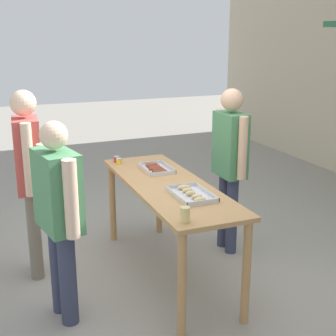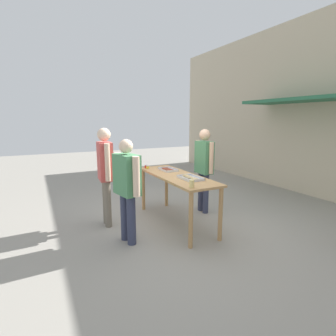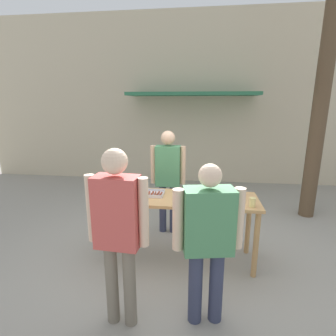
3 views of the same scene
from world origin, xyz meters
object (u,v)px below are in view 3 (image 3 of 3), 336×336
at_px(condiment_jar_ketchup, 117,198).
at_px(utility_pole, 326,65).
at_px(food_tray_buns, 211,196).
at_px(person_server_behind_table, 168,173).
at_px(person_customer_holding_hotdog, 118,224).
at_px(person_customer_with_cup, 208,234).
at_px(condiment_jar_mustard, 111,198).
at_px(food_tray_sausages, 149,194).
at_px(beer_cup, 252,202).

relative_size(condiment_jar_ketchup, utility_pole, 0.01).
relative_size(food_tray_buns, utility_pole, 0.08).
relative_size(food_tray_buns, person_server_behind_table, 0.26).
bearing_deg(person_customer_holding_hotdog, person_customer_with_cup, -167.12).
bearing_deg(condiment_jar_mustard, food_tray_buns, 12.27).
bearing_deg(condiment_jar_mustard, person_customer_holding_hotdog, -66.83).
bearing_deg(person_customer_holding_hotdog, condiment_jar_ketchup, -67.37).
bearing_deg(condiment_jar_ketchup, food_tray_sausages, 37.66).
relative_size(food_tray_sausages, condiment_jar_ketchup, 6.44).
bearing_deg(condiment_jar_mustard, beer_cup, 0.23).
distance_m(person_server_behind_table, utility_pole, 3.36).
distance_m(condiment_jar_mustard, person_customer_with_cup, 1.50).
relative_size(food_tray_sausages, utility_pole, 0.07).
height_order(condiment_jar_mustard, person_server_behind_table, person_server_behind_table).
height_order(food_tray_sausages, person_customer_holding_hotdog, person_customer_holding_hotdog).
xyz_separation_m(condiment_jar_mustard, person_customer_holding_hotdog, (0.41, -0.96, 0.12)).
xyz_separation_m(food_tray_sausages, person_customer_with_cup, (0.79, -1.11, 0.02)).
bearing_deg(food_tray_buns, person_customer_holding_hotdog, -126.11).
bearing_deg(person_customer_with_cup, person_customer_holding_hotdog, -1.80).
bearing_deg(beer_cup, person_server_behind_table, 138.75).
relative_size(food_tray_sausages, condiment_jar_mustard, 6.44).
bearing_deg(condiment_jar_ketchup, beer_cup, 0.30).
distance_m(person_server_behind_table, person_customer_holding_hotdog, 2.01).
relative_size(person_server_behind_table, person_customer_with_cup, 1.06).
bearing_deg(condiment_jar_mustard, food_tray_sausages, 31.81).
xyz_separation_m(food_tray_sausages, beer_cup, (1.35, -0.28, 0.04)).
height_order(condiment_jar_ketchup, person_server_behind_table, person_server_behind_table).
xyz_separation_m(food_tray_sausages, person_customer_holding_hotdog, (-0.05, -1.24, 0.13)).
distance_m(condiment_jar_ketchup, person_customer_holding_hotdog, 1.02).
bearing_deg(food_tray_sausages, person_server_behind_table, 77.34).
relative_size(food_tray_buns, condiment_jar_ketchup, 7.31).
bearing_deg(food_tray_sausages, utility_pole, 32.16).
distance_m(food_tray_buns, beer_cup, 0.57).
distance_m(condiment_jar_ketchup, beer_cup, 1.72).
height_order(person_server_behind_table, person_customer_with_cup, person_server_behind_table).
bearing_deg(person_server_behind_table, food_tray_buns, -47.93).
bearing_deg(food_tray_sausages, condiment_jar_mustard, -148.19).
bearing_deg(person_server_behind_table, utility_pole, 20.70).
height_order(person_customer_with_cup, utility_pole, utility_pole).
distance_m(beer_cup, person_customer_with_cup, 1.01).
xyz_separation_m(food_tray_buns, condiment_jar_mustard, (-1.32, -0.29, 0.01)).
distance_m(beer_cup, utility_pole, 3.13).
xyz_separation_m(person_customer_holding_hotdog, person_customer_with_cup, (0.84, 0.13, -0.11)).
distance_m(condiment_jar_mustard, condiment_jar_ketchup, 0.09).
height_order(condiment_jar_mustard, beer_cup, beer_cup).
height_order(beer_cup, person_server_behind_table, person_server_behind_table).
distance_m(food_tray_buns, condiment_jar_ketchup, 1.26).
height_order(food_tray_buns, person_customer_with_cup, person_customer_with_cup).
bearing_deg(beer_cup, person_customer_holding_hotdog, -145.37).
bearing_deg(food_tray_buns, utility_pole, 42.04).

